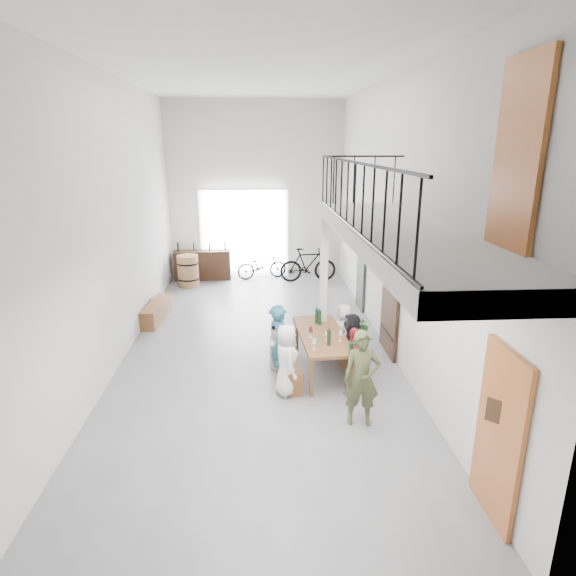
{
  "coord_description": "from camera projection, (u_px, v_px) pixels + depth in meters",
  "views": [
    {
      "loc": [
        0.02,
        -9.44,
        4.22
      ],
      "look_at": [
        0.6,
        -0.5,
        1.51
      ],
      "focal_mm": 30.0,
      "sensor_mm": 36.0,
      "label": 1
    }
  ],
  "objects": [
    {
      "name": "guest_left_d",
      "position": [
        278.0,
        330.0,
        9.9
      ],
      "size": [
        0.58,
        0.77,
        1.05
      ],
      "primitive_type": "imported",
      "rotation": [
        0.0,
        0.0,
        1.26
      ],
      "color": "#236276",
      "rests_on": "ground"
    },
    {
      "name": "right_wall_decor",
      "position": [
        417.0,
        296.0,
        8.12
      ],
      "size": [
        0.07,
        8.28,
        5.07
      ],
      "color": "#AC5C2A",
      "rests_on": "ground"
    },
    {
      "name": "bicycle_far",
      "position": [
        308.0,
        265.0,
        15.12
      ],
      "size": [
        1.83,
        0.66,
        1.08
      ],
      "primitive_type": "imported",
      "rotation": [
        0.0,
        0.0,
        1.65
      ],
      "color": "black",
      "rests_on": "ground"
    },
    {
      "name": "guest_left_a",
      "position": [
        287.0,
        360.0,
        8.26
      ],
      "size": [
        0.51,
        0.69,
        1.28
      ],
      "primitive_type": "imported",
      "rotation": [
        0.0,
        0.0,
        1.74
      ],
      "color": "white",
      "rests_on": "ground"
    },
    {
      "name": "guest_right_b",
      "position": [
        351.0,
        342.0,
        9.18
      ],
      "size": [
        0.54,
        1.11,
        1.15
      ],
      "primitive_type": "imported",
      "rotation": [
        0.0,
        0.0,
        -1.77
      ],
      "color": "black",
      "rests_on": "ground"
    },
    {
      "name": "room_walls",
      "position": [
        255.0,
        179.0,
        9.21
      ],
      "size": [
        12.0,
        12.0,
        12.0
      ],
      "color": "silver",
      "rests_on": "ground"
    },
    {
      "name": "floor",
      "position": [
        259.0,
        349.0,
        10.24
      ],
      "size": [
        12.0,
        12.0,
        0.0
      ],
      "primitive_type": "plane",
      "color": "slate",
      "rests_on": "ground"
    },
    {
      "name": "counter_bottles",
      "position": [
        202.0,
        246.0,
        15.22
      ],
      "size": [
        1.53,
        0.15,
        0.28
      ],
      "color": "#113317",
      "rests_on": "serving_counter"
    },
    {
      "name": "bicycle_near",
      "position": [
        262.0,
        266.0,
        15.47
      ],
      "size": [
        1.7,
        0.93,
        0.85
      ],
      "primitive_type": "imported",
      "rotation": [
        0.0,
        0.0,
        1.81
      ],
      "color": "black",
      "rests_on": "ground"
    },
    {
      "name": "tasting_table",
      "position": [
        322.0,
        338.0,
        9.02
      ],
      "size": [
        0.96,
        2.06,
        0.79
      ],
      "rotation": [
        0.0,
        0.0,
        0.07
      ],
      "color": "brown",
      "rests_on": "ground"
    },
    {
      "name": "balcony",
      "position": [
        402.0,
        239.0,
        6.52
      ],
      "size": [
        1.52,
        5.62,
        4.0
      ],
      "color": "silver",
      "rests_on": "ground"
    },
    {
      "name": "potted_plant",
      "position": [
        365.0,
        325.0,
        11.08
      ],
      "size": [
        0.38,
        0.34,
        0.38
      ],
      "primitive_type": "imported",
      "rotation": [
        0.0,
        0.0,
        0.13
      ],
      "color": "#1C5118",
      "rests_on": "ground"
    },
    {
      "name": "guest_right_c",
      "position": [
        344.0,
        331.0,
        9.73
      ],
      "size": [
        0.39,
        0.57,
        1.13
      ],
      "primitive_type": "imported",
      "rotation": [
        0.0,
        0.0,
        -1.51
      ],
      "color": "white",
      "rests_on": "ground"
    },
    {
      "name": "guest_left_b",
      "position": [
        280.0,
        342.0,
        8.9
      ],
      "size": [
        0.36,
        0.52,
        1.36
      ],
      "primitive_type": "imported",
      "rotation": [
        0.0,
        0.0,
        1.64
      ],
      "color": "#236276",
      "rests_on": "ground"
    },
    {
      "name": "side_bench",
      "position": [
        157.0,
        311.0,
        11.88
      ],
      "size": [
        0.5,
        1.64,
        0.45
      ],
      "primitive_type": "cube",
      "rotation": [
        0.0,
        0.0,
        -0.09
      ],
      "color": "brown",
      "rests_on": "ground"
    },
    {
      "name": "bench_wall",
      "position": [
        349.0,
        360.0,
        9.24
      ],
      "size": [
        0.33,
        1.94,
        0.44
      ],
      "primitive_type": "cube",
      "rotation": [
        0.0,
        0.0,
        0.04
      ],
      "color": "brown",
      "rests_on": "ground"
    },
    {
      "name": "bench_inner",
      "position": [
        285.0,
        363.0,
        9.12
      ],
      "size": [
        0.53,
        1.89,
        0.43
      ],
      "primitive_type": "cube",
      "rotation": [
        0.0,
        0.0,
        0.12
      ],
      "color": "brown",
      "rests_on": "ground"
    },
    {
      "name": "oak_barrel",
      "position": [
        188.0,
        271.0,
        14.64
      ],
      "size": [
        0.65,
        0.65,
        0.96
      ],
      "color": "#94633F",
      "rests_on": "ground"
    },
    {
      "name": "tableware",
      "position": [
        322.0,
        328.0,
        8.92
      ],
      "size": [
        0.59,
        1.32,
        0.35
      ],
      "color": "#113317",
      "rests_on": "tasting_table"
    },
    {
      "name": "host_standing",
      "position": [
        362.0,
        378.0,
        7.34
      ],
      "size": [
        0.6,
        0.43,
        1.53
      ],
      "primitive_type": "imported",
      "rotation": [
        0.0,
        0.0,
        -0.12
      ],
      "color": "#424828",
      "rests_on": "ground"
    },
    {
      "name": "guest_right_a",
      "position": [
        354.0,
        358.0,
        8.53
      ],
      "size": [
        0.49,
        0.72,
        1.13
      ],
      "primitive_type": "imported",
      "rotation": [
        0.0,
        0.0,
        -1.92
      ],
      "color": "#A91D27",
      "rests_on": "ground"
    },
    {
      "name": "guest_left_c",
      "position": [
        280.0,
        340.0,
        9.32
      ],
      "size": [
        0.58,
        0.65,
        1.09
      ],
      "primitive_type": "imported",
      "rotation": [
        0.0,
        0.0,
        1.18
      ],
      "color": "white",
      "rests_on": "ground"
    },
    {
      "name": "gateway_portal",
      "position": [
        244.0,
        234.0,
        15.48
      ],
      "size": [
        2.8,
        0.08,
        2.8
      ],
      "primitive_type": "cube",
      "color": "white",
      "rests_on": "ground"
    },
    {
      "name": "serving_counter",
      "position": [
        203.0,
        265.0,
        15.39
      ],
      "size": [
        1.78,
        0.55,
        0.93
      ],
      "primitive_type": "cube",
      "rotation": [
        0.0,
        0.0,
        0.03
      ],
      "color": "black",
      "rests_on": "ground"
    }
  ]
}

